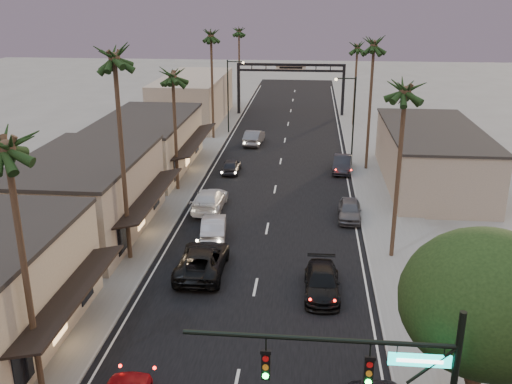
% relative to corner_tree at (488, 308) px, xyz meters
% --- Properties ---
extents(ground, '(200.00, 200.00, 0.00)m').
position_rel_corner_tree_xyz_m(ground, '(-9.48, 32.55, -5.98)').
color(ground, slate).
rests_on(ground, ground).
extents(road, '(14.00, 120.00, 0.02)m').
position_rel_corner_tree_xyz_m(road, '(-9.48, 37.55, -5.97)').
color(road, black).
rests_on(road, ground).
extents(sidewalk_left, '(5.00, 92.00, 0.12)m').
position_rel_corner_tree_xyz_m(sidewalk_left, '(-18.98, 44.55, -5.92)').
color(sidewalk_left, slate).
rests_on(sidewalk_left, ground).
extents(sidewalk_right, '(5.00, 92.00, 0.12)m').
position_rel_corner_tree_xyz_m(sidewalk_right, '(0.02, 44.55, -5.92)').
color(sidewalk_right, slate).
rests_on(sidewalk_right, ground).
extents(storefront_mid, '(8.00, 14.00, 5.50)m').
position_rel_corner_tree_xyz_m(storefront_mid, '(-22.48, 18.55, -3.23)').
color(storefront_mid, gray).
rests_on(storefront_mid, ground).
extents(storefront_far, '(8.00, 16.00, 5.00)m').
position_rel_corner_tree_xyz_m(storefront_far, '(-22.48, 34.55, -3.48)').
color(storefront_far, tan).
rests_on(storefront_far, ground).
extents(storefront_dist, '(8.00, 20.00, 6.00)m').
position_rel_corner_tree_xyz_m(storefront_dist, '(-22.48, 57.55, -2.98)').
color(storefront_dist, gray).
rests_on(storefront_dist, ground).
extents(building_right, '(8.00, 18.00, 5.00)m').
position_rel_corner_tree_xyz_m(building_right, '(4.52, 32.55, -3.48)').
color(building_right, gray).
rests_on(building_right, ground).
extents(corner_tree, '(6.20, 6.20, 8.80)m').
position_rel_corner_tree_xyz_m(corner_tree, '(0.00, 0.00, 0.00)').
color(corner_tree, '#38281C').
rests_on(corner_tree, ground).
extents(arch, '(15.20, 0.40, 7.27)m').
position_rel_corner_tree_xyz_m(arch, '(-9.48, 62.55, -0.45)').
color(arch, black).
rests_on(arch, ground).
extents(streetlight_right, '(2.13, 0.30, 9.00)m').
position_rel_corner_tree_xyz_m(streetlight_right, '(-2.56, 37.55, -0.65)').
color(streetlight_right, black).
rests_on(streetlight_right, ground).
extents(streetlight_left, '(2.13, 0.30, 9.00)m').
position_rel_corner_tree_xyz_m(streetlight_left, '(-16.40, 50.55, -0.65)').
color(streetlight_left, black).
rests_on(streetlight_left, ground).
extents(palm_la, '(3.20, 3.20, 13.20)m').
position_rel_corner_tree_xyz_m(palm_la, '(-18.08, 1.55, 5.46)').
color(palm_la, '#38281C').
rests_on(palm_la, ground).
extents(palm_lb, '(3.20, 3.20, 15.20)m').
position_rel_corner_tree_xyz_m(palm_lb, '(-18.08, 14.55, 7.41)').
color(palm_lb, '#38281C').
rests_on(palm_lb, ground).
extents(palm_lc, '(3.20, 3.20, 12.20)m').
position_rel_corner_tree_xyz_m(palm_lc, '(-18.08, 28.55, 4.49)').
color(palm_lc, '#38281C').
rests_on(palm_lc, ground).
extents(palm_ld, '(3.20, 3.20, 14.20)m').
position_rel_corner_tree_xyz_m(palm_ld, '(-18.08, 47.55, 6.44)').
color(palm_ld, '#38281C').
rests_on(palm_ld, ground).
extents(palm_ra, '(3.20, 3.20, 13.20)m').
position_rel_corner_tree_xyz_m(palm_ra, '(-0.88, 16.55, 5.46)').
color(palm_ra, '#38281C').
rests_on(palm_ra, ground).
extents(palm_rb, '(3.20, 3.20, 14.20)m').
position_rel_corner_tree_xyz_m(palm_rb, '(-0.88, 36.55, 6.44)').
color(palm_rb, '#38281C').
rests_on(palm_rb, ground).
extents(palm_rc, '(3.20, 3.20, 12.20)m').
position_rel_corner_tree_xyz_m(palm_rc, '(-0.88, 56.55, 4.49)').
color(palm_rc, '#38281C').
rests_on(palm_rc, ground).
extents(palm_far, '(3.20, 3.20, 13.20)m').
position_rel_corner_tree_xyz_m(palm_far, '(-17.78, 70.55, 5.46)').
color(palm_far, '#38281C').
rests_on(palm_far, ground).
extents(oncoming_pickup, '(2.89, 6.17, 1.71)m').
position_rel_corner_tree_xyz_m(oncoming_pickup, '(-12.97, 13.15, -5.12)').
color(oncoming_pickup, black).
rests_on(oncoming_pickup, ground).
extents(oncoming_silver, '(2.21, 4.90, 1.56)m').
position_rel_corner_tree_xyz_m(oncoming_silver, '(-13.17, 18.65, -5.20)').
color(oncoming_silver, gray).
rests_on(oncoming_silver, ground).
extents(oncoming_white, '(2.45, 5.75, 1.65)m').
position_rel_corner_tree_xyz_m(oncoming_white, '(-14.43, 24.15, -5.15)').
color(oncoming_white, silver).
rests_on(oncoming_white, ground).
extents(oncoming_dgrey, '(1.60, 3.97, 1.35)m').
position_rel_corner_tree_xyz_m(oncoming_dgrey, '(-14.05, 34.20, -5.30)').
color(oncoming_dgrey, black).
rests_on(oncoming_dgrey, ground).
extents(oncoming_grey_far, '(2.18, 5.20, 1.67)m').
position_rel_corner_tree_xyz_m(oncoming_grey_far, '(-12.97, 45.33, -5.14)').
color(oncoming_grey_far, '#545459').
rests_on(oncoming_grey_far, ground).
extents(curbside_black, '(2.10, 5.03, 1.45)m').
position_rel_corner_tree_xyz_m(curbside_black, '(-5.56, 11.16, -5.25)').
color(curbside_black, black).
rests_on(curbside_black, ground).
extents(curbside_grey, '(1.94, 4.41, 1.48)m').
position_rel_corner_tree_xyz_m(curbside_grey, '(-3.28, 23.09, -5.24)').
color(curbside_grey, '#47484C').
rests_on(curbside_grey, ground).
extents(curbside_far, '(2.14, 4.90, 1.57)m').
position_rel_corner_tree_xyz_m(curbside_far, '(-3.28, 35.57, -5.19)').
color(curbside_far, black).
rests_on(curbside_far, ground).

